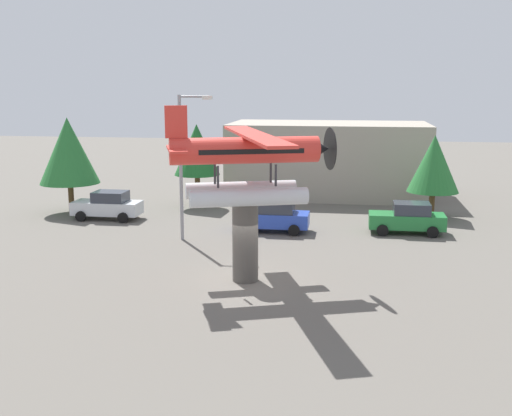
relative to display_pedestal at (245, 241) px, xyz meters
The scene contains 11 objects.
ground_plane 1.72m from the display_pedestal, ahead, with size 140.00×140.00×0.00m, color #605B54.
display_pedestal is the anchor object (origin of this frame).
floatplane_monument 3.40m from the display_pedestal, 19.48° to the left, with size 7.20×10.17×4.00m.
car_near_silver 15.27m from the display_pedestal, 133.86° to the left, with size 4.20×2.02×1.76m.
car_mid_blue 9.24m from the display_pedestal, 89.85° to the left, with size 4.20×2.02×1.76m.
car_far_green 12.54m from the display_pedestal, 52.69° to the left, with size 4.20×2.02×1.76m.
streetlight_primary 8.40m from the display_pedestal, 123.67° to the left, with size 1.84×0.28×7.75m.
storefront_building 22.18m from the display_pedestal, 83.23° to the left, with size 14.64×7.64×5.44m, color #9E9384.
tree_west 18.67m from the display_pedestal, 137.58° to the left, with size 3.82×3.82×6.21m.
tree_east 16.92m from the display_pedestal, 110.92° to the left, with size 3.08×3.08×5.67m.
tree_center_back 17.29m from the display_pedestal, 56.86° to the left, with size 3.19×3.19×5.22m.
Camera 1 is at (4.38, -25.47, 8.27)m, focal length 44.04 mm.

